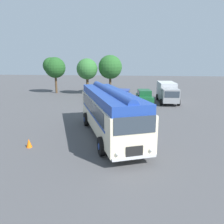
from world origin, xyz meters
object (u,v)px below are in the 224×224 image
at_px(car_mid_right, 144,96).
at_px(traffic_cone, 29,143).
at_px(vintage_bus, 110,110).
at_px(car_near_left, 101,96).
at_px(car_mid_left, 123,96).
at_px(box_van, 167,92).

height_order(car_mid_right, traffic_cone, car_mid_right).
distance_m(vintage_bus, car_mid_right, 12.85).
distance_m(car_near_left, traffic_cone, 15.38).
distance_m(car_mid_left, traffic_cone, 15.95).
height_order(car_near_left, box_van, box_van).
xyz_separation_m(car_mid_right, box_van, (2.91, 0.94, 0.52)).
height_order(vintage_bus, traffic_cone, vintage_bus).
distance_m(vintage_bus, box_van, 14.63).
xyz_separation_m(car_near_left, box_van, (8.45, 0.90, 0.52)).
relative_size(car_near_left, traffic_cone, 7.73).
distance_m(car_mid_left, box_van, 5.69).
height_order(box_van, traffic_cone, box_van).
xyz_separation_m(vintage_bus, traffic_cone, (-4.80, -2.70, -1.62)).
bearing_deg(car_mid_right, box_van, 17.92).
xyz_separation_m(vintage_bus, car_mid_right, (2.88, 12.48, -1.05)).
bearing_deg(car_mid_right, vintage_bus, -103.01).
height_order(car_mid_right, box_van, box_van).
xyz_separation_m(car_mid_left, car_mid_right, (2.67, 0.04, 0.00)).
bearing_deg(vintage_bus, box_van, 66.66).
bearing_deg(car_near_left, box_van, 6.08).
distance_m(car_near_left, box_van, 8.51).
relative_size(vintage_bus, car_mid_left, 2.40).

